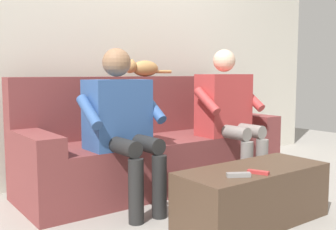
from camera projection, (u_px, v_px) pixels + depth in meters
name	position (u px, v px, depth m)	size (l,w,h in m)	color
ground_plane	(214.00, 207.00, 2.84)	(8.00, 8.00, 0.00)	gray
back_wall	(123.00, 26.00, 3.70)	(5.26, 0.06, 2.77)	beige
couch	(155.00, 148.00, 3.40)	(2.29, 0.74, 0.92)	brown
coffee_table	(253.00, 195.00, 2.53)	(1.02, 0.43, 0.36)	#4C3828
person_left_seated	(228.00, 109.00, 3.39)	(0.61, 0.54, 1.15)	#B23838
person_right_seated	(122.00, 119.00, 2.78)	(0.58, 0.58, 1.13)	#335693
cat_on_backrest	(142.00, 68.00, 3.52)	(0.50, 0.13, 0.15)	#B7844C
remote_gray	(239.00, 175.00, 2.28)	(0.14, 0.04, 0.03)	gray
remote_red	(258.00, 172.00, 2.36)	(0.13, 0.04, 0.02)	#B73333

